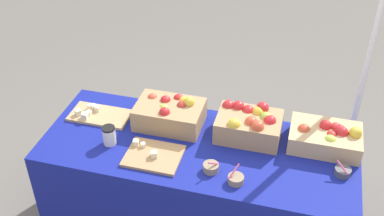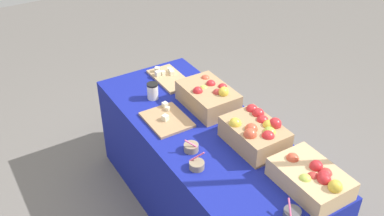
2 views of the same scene
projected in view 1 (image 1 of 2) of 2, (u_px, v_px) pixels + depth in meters
The scene contains 11 objects.
table at pixel (198, 189), 3.09m from camera, with size 1.90×0.76×0.74m, color navy.
apple_crate_left at pixel (326, 137), 2.83m from camera, with size 0.42×0.28×0.17m.
apple_crate_middle at pixel (249, 124), 2.90m from camera, with size 0.39×0.28×0.20m.
apple_crate_right at pixel (170, 113), 3.00m from camera, with size 0.42×0.28×0.20m.
cutting_board_front at pixel (153, 155), 2.78m from camera, with size 0.32×0.26×0.05m.
cutting_board_back at pixel (98, 115), 3.10m from camera, with size 0.39×0.21×0.06m.
sample_bowl_near at pixel (211, 167), 2.68m from camera, with size 0.09×0.09×0.09m.
sample_bowl_mid at pixel (343, 171), 2.66m from camera, with size 0.09×0.09×0.09m.
sample_bowl_far at pixel (236, 179), 2.61m from camera, with size 0.09×0.09×0.10m.
coffee_cup at pixel (109, 135), 2.86m from camera, with size 0.08×0.08×0.12m.
tent_pole at pixel (370, 54), 3.04m from camera, with size 0.04×0.04×2.22m, color white.
Camera 1 is at (0.54, -2.13, 2.60)m, focal length 44.59 mm.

